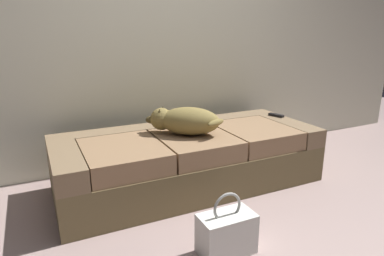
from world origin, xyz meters
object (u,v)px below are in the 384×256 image
at_px(dog_tan, 185,121).
at_px(tv_remote, 276,115).
at_px(couch, 189,159).
at_px(handbag, 226,233).

relative_size(dog_tan, tv_remote, 3.86).
relative_size(couch, handbag, 5.58).
relative_size(couch, tv_remote, 14.05).
bearing_deg(couch, dog_tan, -155.22).
xyz_separation_m(dog_tan, handbag, (-0.15, -0.89, -0.43)).
xyz_separation_m(couch, tv_remote, (0.97, 0.12, 0.24)).
bearing_deg(handbag, tv_remote, 41.41).
bearing_deg(dog_tan, couch, 24.78).
xyz_separation_m(dog_tan, tv_remote, (1.02, 0.14, -0.10)).
xyz_separation_m(couch, handbag, (-0.20, -0.91, -0.10)).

